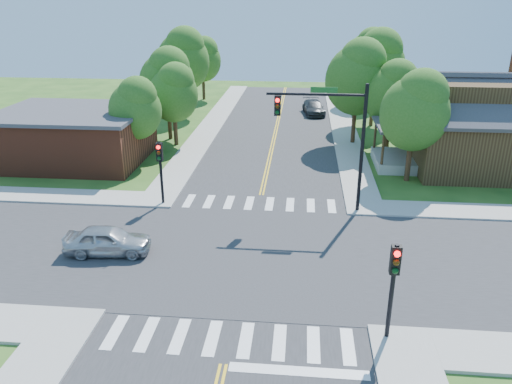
# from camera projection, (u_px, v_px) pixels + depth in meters

# --- Properties ---
(ground) EXTENTS (100.00, 100.00, 0.00)m
(ground) POSITION_uv_depth(u_px,v_px,m) (248.00, 255.00, 23.53)
(ground) COLOR #264D18
(ground) RESTS_ON ground
(road_ns) EXTENTS (10.00, 90.00, 0.04)m
(road_ns) POSITION_uv_depth(u_px,v_px,m) (248.00, 255.00, 23.52)
(road_ns) COLOR #2D2D30
(road_ns) RESTS_ON ground
(road_ew) EXTENTS (90.00, 10.00, 0.04)m
(road_ew) POSITION_uv_depth(u_px,v_px,m) (248.00, 255.00, 23.52)
(road_ew) COLOR #2D2D30
(road_ew) RESTS_ON ground
(intersection_patch) EXTENTS (10.20, 10.20, 0.06)m
(intersection_patch) POSITION_uv_depth(u_px,v_px,m) (248.00, 255.00, 23.53)
(intersection_patch) COLOR #2D2D30
(intersection_patch) RESTS_ON ground
(sidewalk_ne) EXTENTS (40.00, 40.00, 0.14)m
(sidewalk_ne) POSITION_uv_depth(u_px,v_px,m) (484.00, 160.00, 36.74)
(sidewalk_ne) COLOR #9E9B93
(sidewalk_ne) RESTS_ON ground
(sidewalk_nw) EXTENTS (40.00, 40.00, 0.14)m
(sidewalk_nw) POSITION_uv_depth(u_px,v_px,m) (72.00, 148.00, 39.51)
(sidewalk_nw) COLOR #9E9B93
(sidewalk_nw) RESTS_ON ground
(crosswalk_north) EXTENTS (8.85, 2.00, 0.01)m
(crosswalk_north) POSITION_uv_depth(u_px,v_px,m) (259.00, 203.00, 29.24)
(crosswalk_north) COLOR white
(crosswalk_north) RESTS_ON ground
(crosswalk_south) EXTENTS (8.85, 2.00, 0.01)m
(crosswalk_south) POSITION_uv_depth(u_px,v_px,m) (229.00, 339.00, 17.78)
(crosswalk_south) COLOR white
(crosswalk_south) RESTS_ON ground
(centerline) EXTENTS (0.30, 90.00, 0.01)m
(centerline) POSITION_uv_depth(u_px,v_px,m) (248.00, 255.00, 23.51)
(centerline) COLOR yellow
(centerline) RESTS_ON ground
(stop_bar) EXTENTS (4.60, 0.45, 0.09)m
(stop_bar) POSITION_uv_depth(u_px,v_px,m) (299.00, 372.00, 16.29)
(stop_bar) COLOR white
(stop_bar) RESTS_ON ground
(signal_mast_ne) EXTENTS (5.30, 0.42, 7.20)m
(signal_mast_ne) POSITION_uv_depth(u_px,v_px,m) (332.00, 128.00, 26.55)
(signal_mast_ne) COLOR black
(signal_mast_ne) RESTS_ON ground
(signal_pole_se) EXTENTS (0.34, 0.42, 3.80)m
(signal_pole_se) POSITION_uv_depth(u_px,v_px,m) (394.00, 275.00, 16.85)
(signal_pole_se) COLOR black
(signal_pole_se) RESTS_ON ground
(signal_pole_nw) EXTENTS (0.34, 0.42, 3.80)m
(signal_pole_nw) POSITION_uv_depth(u_px,v_px,m) (160.00, 161.00, 28.18)
(signal_pole_nw) COLOR black
(signal_pole_nw) RESTS_ON ground
(house_ne) EXTENTS (13.05, 8.80, 7.11)m
(house_ne) POSITION_uv_depth(u_px,v_px,m) (489.00, 122.00, 34.13)
(house_ne) COLOR #332212
(house_ne) RESTS_ON ground
(building_nw) EXTENTS (10.40, 8.40, 3.73)m
(building_nw) POSITION_uv_depth(u_px,v_px,m) (74.00, 135.00, 36.27)
(building_nw) COLOR brown
(building_nw) RESTS_ON ground
(tree_e_a) EXTENTS (4.32, 4.10, 7.34)m
(tree_e_a) POSITION_uv_depth(u_px,v_px,m) (416.00, 109.00, 31.12)
(tree_e_a) COLOR #382314
(tree_e_a) RESTS_ON ground
(tree_e_b) EXTENTS (4.17, 3.96, 7.09)m
(tree_e_b) POSITION_uv_depth(u_px,v_px,m) (393.00, 91.00, 37.48)
(tree_e_b) COLOR #382314
(tree_e_b) RESTS_ON ground
(tree_e_c) EXTENTS (5.20, 4.94, 8.83)m
(tree_e_c) POSITION_uv_depth(u_px,v_px,m) (377.00, 62.00, 44.39)
(tree_e_c) COLOR #382314
(tree_e_c) RESTS_ON ground
(tree_e_d) EXTENTS (4.87, 4.62, 8.27)m
(tree_e_d) POSITION_uv_depth(u_px,v_px,m) (370.00, 54.00, 53.33)
(tree_e_d) COLOR #382314
(tree_e_d) RESTS_ON ground
(tree_w_a) EXTENTS (3.71, 3.52, 6.30)m
(tree_w_a) POSITION_uv_depth(u_px,v_px,m) (136.00, 107.00, 34.82)
(tree_w_a) COLOR #382314
(tree_w_a) RESTS_ON ground
(tree_w_b) EXTENTS (4.52, 4.29, 7.68)m
(tree_w_b) POSITION_uv_depth(u_px,v_px,m) (168.00, 79.00, 40.46)
(tree_w_b) COLOR #382314
(tree_w_b) RESTS_ON ground
(tree_w_c) EXTENTS (5.12, 4.86, 8.70)m
(tree_w_c) POSITION_uv_depth(u_px,v_px,m) (184.00, 58.00, 48.22)
(tree_w_c) COLOR #382314
(tree_w_c) RESTS_ON ground
(tree_w_d) EXTENTS (4.20, 3.99, 7.14)m
(tree_w_d) POSITION_uv_depth(u_px,v_px,m) (203.00, 58.00, 56.35)
(tree_w_d) COLOR #382314
(tree_w_d) RESTS_ON ground
(tree_house) EXTENTS (4.99, 4.74, 8.48)m
(tree_house) POSITION_uv_depth(u_px,v_px,m) (359.00, 75.00, 38.87)
(tree_house) COLOR #382314
(tree_house) RESTS_ON ground
(tree_bldg) EXTENTS (3.91, 3.71, 6.65)m
(tree_bldg) POSITION_uv_depth(u_px,v_px,m) (174.00, 91.00, 39.09)
(tree_bldg) COLOR #382314
(tree_bldg) RESTS_ON ground
(car_silver) EXTENTS (2.29, 4.28, 1.36)m
(car_silver) POSITION_uv_depth(u_px,v_px,m) (108.00, 241.00, 23.44)
(car_silver) COLOR #B7BABE
(car_silver) RESTS_ON ground
(car_dgrey) EXTENTS (3.16, 5.20, 1.36)m
(car_dgrey) POSITION_uv_depth(u_px,v_px,m) (314.00, 108.00, 50.62)
(car_dgrey) COLOR #2E3133
(car_dgrey) RESTS_ON ground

